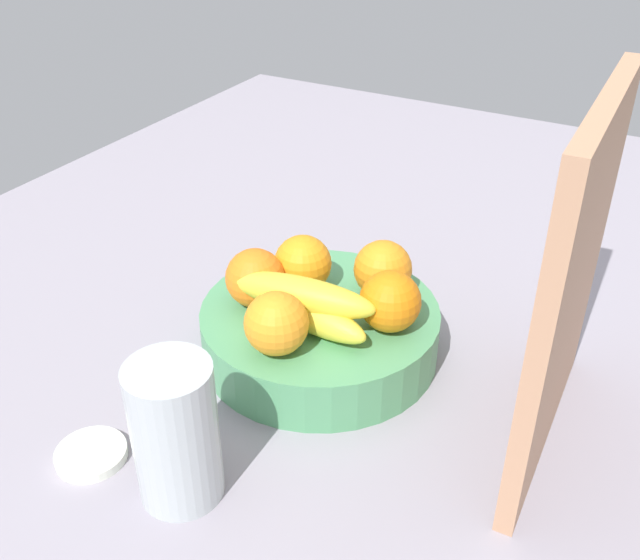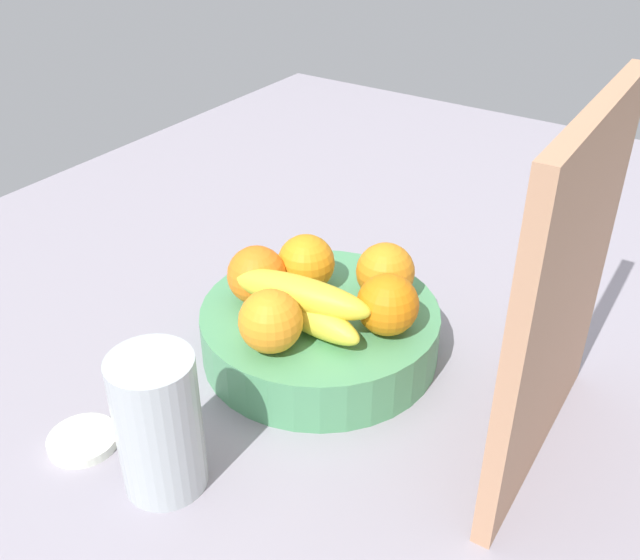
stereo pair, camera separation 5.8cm
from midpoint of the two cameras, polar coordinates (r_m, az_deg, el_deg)
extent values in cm
cube|color=gray|center=(91.51, -0.24, -5.28)|extent=(180.00, 140.00, 3.00)
cylinder|color=#519B66|center=(86.38, -1.93, -4.05)|extent=(27.87, 27.87, 6.23)
sphere|color=orange|center=(85.58, 3.00, 0.82)|extent=(6.89, 6.89, 6.89)
sphere|color=orange|center=(86.69, -3.27, 1.25)|extent=(6.89, 6.89, 6.89)
sphere|color=orange|center=(84.43, -7.05, 0.12)|extent=(6.89, 6.89, 6.89)
sphere|color=orange|center=(76.63, -5.60, -3.44)|extent=(6.89, 6.89, 6.89)
sphere|color=orange|center=(79.82, 3.42, -1.73)|extent=(6.89, 6.89, 6.89)
ellipsoid|color=yellow|center=(80.86, -3.37, -2.47)|extent=(6.89, 17.44, 4.00)
ellipsoid|color=yellow|center=(79.58, -3.51, -1.20)|extent=(5.99, 17.35, 4.00)
cube|color=tan|center=(69.18, 16.65, -0.77)|extent=(28.04, 2.56, 36.00)
cylinder|color=#B6BFC2|center=(69.02, -13.65, -11.58)|extent=(7.96, 7.96, 14.67)
cylinder|color=white|center=(79.16, -19.49, -12.76)|extent=(7.12, 7.12, 1.02)
camera|label=1|loc=(0.03, -92.02, -1.26)|focal=41.02mm
camera|label=2|loc=(0.03, 87.98, 1.26)|focal=41.02mm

